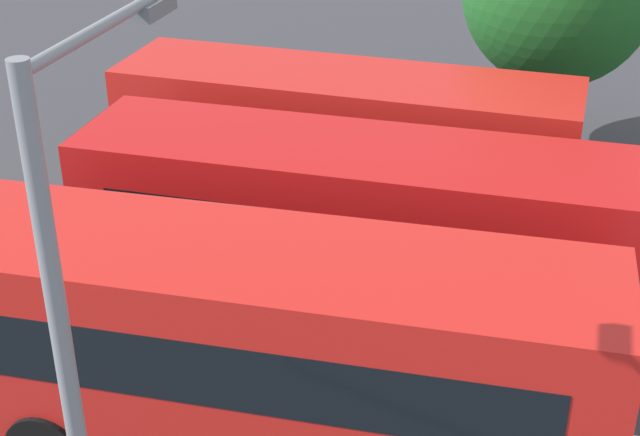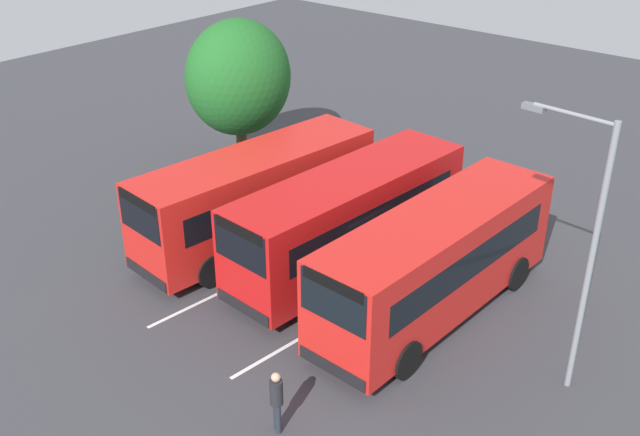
% 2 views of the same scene
% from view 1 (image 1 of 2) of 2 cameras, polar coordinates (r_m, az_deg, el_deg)
% --- Properties ---
extents(ground_plane, '(63.66, 63.66, 0.00)m').
position_cam_1_polar(ground_plane, '(16.37, 0.82, -6.20)').
color(ground_plane, '#38383D').
extents(bus_far_left, '(9.23, 3.25, 3.32)m').
position_cam_1_polar(bus_far_left, '(18.54, 1.41, 4.51)').
color(bus_far_left, red).
rests_on(bus_far_left, ground).
extents(bus_center_left, '(9.17, 2.97, 3.32)m').
position_cam_1_polar(bus_center_left, '(15.40, 1.73, -0.60)').
color(bus_center_left, red).
rests_on(bus_center_left, ground).
extents(bus_center_right, '(9.12, 2.77, 3.32)m').
position_cam_1_polar(bus_center_right, '(12.51, -3.12, -8.05)').
color(bus_center_right, red).
rests_on(bus_center_right, ground).
extents(street_lamp, '(0.36, 2.39, 7.25)m').
position_cam_1_polar(street_lamp, '(8.06, -14.02, -11.16)').
color(street_lamp, gray).
rests_on(street_lamp, ground).
extents(lane_stripe_outer_left, '(12.36, 1.23, 0.01)m').
position_cam_1_polar(lane_stripe_outer_left, '(17.82, 1.87, -3.12)').
color(lane_stripe_outer_left, silver).
rests_on(lane_stripe_outer_left, ground).
extents(lane_stripe_inner_left, '(12.36, 1.23, 0.01)m').
position_cam_1_polar(lane_stripe_inner_left, '(14.98, -0.44, -9.85)').
color(lane_stripe_inner_left, silver).
rests_on(lane_stripe_inner_left, ground).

